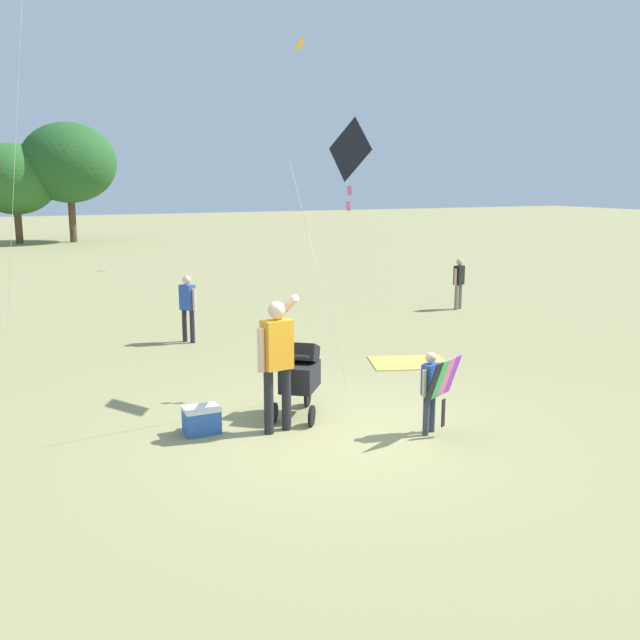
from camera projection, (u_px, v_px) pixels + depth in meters
The scene contains 9 objects.
ground_plane at pixel (337, 431), 9.20m from camera, with size 120.00×120.00×0.00m, color #938E5B.
child_with_butterfly_kite at pixel (433, 385), 8.98m from camera, with size 0.66×0.51×1.07m.
person_adult_flyer at pixel (277, 354), 9.00m from camera, with size 0.56×0.57×1.79m.
stroller at pixel (300, 373), 9.73m from camera, with size 0.91×1.03×1.03m.
kite_adult_black at pixel (349, 156), 10.30m from camera, with size 1.58×1.61×4.11m.
person_red_shirt at pixel (459, 280), 17.71m from camera, with size 0.38×0.27×1.27m.
person_kid_running at pixel (188, 303), 14.09m from camera, with size 0.31×0.38×1.35m.
picnic_blanket at pixel (409, 363), 12.62m from camera, with size 1.35×1.00×0.02m, color gold.
cooler_box at pixel (202, 420), 9.11m from camera, with size 0.45×0.33×0.35m.
Camera 1 is at (-3.93, -7.81, 3.21)m, focal length 39.90 mm.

